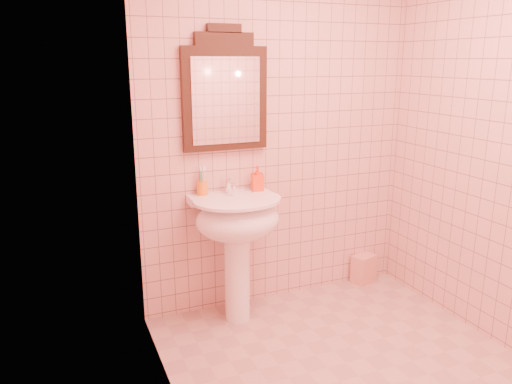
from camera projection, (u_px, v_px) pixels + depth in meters
name	position (u px, v px, depth m)	size (l,w,h in m)	color
floor	(359.00, 376.00, 2.82)	(2.20, 2.20, 0.00)	tan
back_wall	(279.00, 131.00, 3.48)	(2.00, 0.02, 2.50)	#DFA69B
pedestal_sink	(237.00, 228.00, 3.28)	(0.58, 0.58, 0.86)	white
faucet	(230.00, 185.00, 3.33)	(0.04, 0.16, 0.11)	white
mirror	(225.00, 93.00, 3.24)	(0.57, 0.06, 0.80)	black
toothbrush_cup	(202.00, 188.00, 3.30)	(0.07, 0.07, 0.17)	orange
soap_dispenser	(257.00, 178.00, 3.40)	(0.08, 0.08, 0.17)	#EB4013
towel	(364.00, 269.00, 3.99)	(0.18, 0.12, 0.23)	#E9B089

